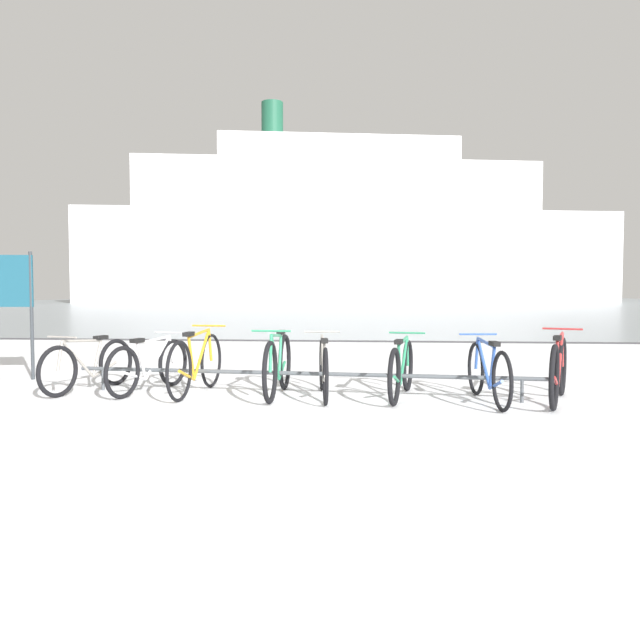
% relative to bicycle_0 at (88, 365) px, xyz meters
% --- Properties ---
extents(ground, '(80.00, 132.00, 0.08)m').
position_rel_bicycle_0_xyz_m(ground, '(2.29, 51.71, -0.38)').
color(ground, white).
extents(bike_rack, '(5.82, 0.54, 0.31)m').
position_rel_bicycle_0_xyz_m(bike_rack, '(2.77, -0.13, -0.06)').
color(bike_rack, '#4C5156').
rests_on(bike_rack, ground).
extents(bicycle_0, '(0.63, 1.59, 0.74)m').
position_rel_bicycle_0_xyz_m(bicycle_0, '(0.00, 0.00, 0.00)').
color(bicycle_0, black).
rests_on(bicycle_0, ground).
extents(bicycle_1, '(0.60, 1.63, 0.75)m').
position_rel_bicycle_0_xyz_m(bicycle_1, '(0.81, 0.00, 0.00)').
color(bicycle_1, black).
rests_on(bicycle_1, ground).
extents(bicycle_2, '(0.46, 1.78, 0.85)m').
position_rel_bicycle_0_xyz_m(bicycle_2, '(1.46, -0.10, 0.05)').
color(bicycle_2, black).
rests_on(bicycle_2, ground).
extents(bicycle_3, '(0.46, 1.74, 0.85)m').
position_rel_bicycle_0_xyz_m(bicycle_3, '(2.50, -0.16, 0.04)').
color(bicycle_3, black).
rests_on(bicycle_3, ground).
extents(bicycle_4, '(0.46, 1.72, 0.78)m').
position_rel_bicycle_0_xyz_m(bicycle_4, '(3.06, -0.17, 0.02)').
color(bicycle_4, black).
rests_on(bicycle_4, ground).
extents(bicycle_5, '(0.52, 1.69, 0.77)m').
position_rel_bicycle_0_xyz_m(bicycle_5, '(4.01, -0.16, 0.01)').
color(bicycle_5, black).
rests_on(bicycle_5, ground).
extents(bicycle_6, '(0.46, 1.70, 0.78)m').
position_rel_bicycle_0_xyz_m(bicycle_6, '(4.99, -0.38, 0.02)').
color(bicycle_6, black).
rests_on(bicycle_6, ground).
extents(bicycle_7, '(0.73, 1.67, 0.84)m').
position_rel_bicycle_0_xyz_m(bicycle_7, '(5.80, -0.31, 0.04)').
color(bicycle_7, black).
rests_on(bicycle_7, ground).
extents(info_sign, '(0.55, 0.13, 1.86)m').
position_rel_bicycle_0_xyz_m(info_sign, '(-1.52, 0.86, 0.92)').
color(info_sign, '#33383D').
rests_on(info_sign, ground).
extents(ferry_ship, '(55.99, 22.01, 21.07)m').
position_rel_bicycle_0_xyz_m(ferry_ship, '(0.78, 58.07, 6.73)').
color(ferry_ship, white).
rests_on(ferry_ship, ground).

